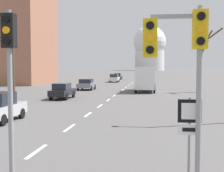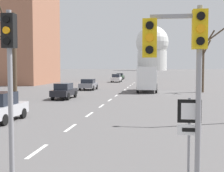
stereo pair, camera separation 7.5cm
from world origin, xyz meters
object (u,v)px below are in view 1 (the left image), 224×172
object	(u,v)px
sedan_far_left	(146,76)
sedan_distant_centre	(62,91)
route_sign_post	(189,127)
sedan_mid_centre	(114,78)
sedan_far_right	(0,107)
sedan_near_right	(118,76)
delivery_truck	(146,78)
traffic_signal_near_right	(182,53)
sedan_near_left	(86,84)

from	to	relation	value
sedan_far_left	sedan_distant_centre	distance (m)	45.41
route_sign_post	sedan_far_left	world-z (taller)	route_sign_post
sedan_mid_centre	sedan_far_right	bearing A→B (deg)	-90.76
sedan_near_right	delivery_truck	xyz separation A→B (m)	(7.84, -36.64, 0.91)
route_sign_post	delivery_truck	world-z (taller)	delivery_truck
sedan_near_right	sedan_far_left	distance (m)	7.22
sedan_far_right	sedan_distant_centre	size ratio (longest dim) A/B	0.92
traffic_signal_near_right	delivery_truck	distance (m)	31.54
sedan_near_right	delivery_truck	distance (m)	37.49
sedan_near_right	sedan_mid_centre	world-z (taller)	sedan_mid_centre
sedan_far_right	sedan_distant_centre	distance (m)	12.79
traffic_signal_near_right	sedan_far_left	xyz separation A→B (m)	(-2.64, 66.34, -2.62)
route_sign_post	sedan_distant_centre	bearing A→B (deg)	114.79
sedan_near_right	sedan_far_left	bearing A→B (deg)	-13.94
sedan_distant_centre	sedan_near_right	bearing A→B (deg)	90.05
sedan_far_left	sedan_far_right	distance (m)	58.06
sedan_near_left	sedan_far_right	distance (m)	24.53
route_sign_post	delivery_truck	xyz separation A→B (m)	(-2.03, 31.26, 0.10)
sedan_near_left	sedan_distant_centre	size ratio (longest dim) A/B	0.91
sedan_mid_centre	delivery_truck	distance (m)	24.30
sedan_mid_centre	sedan_distant_centre	xyz separation A→B (m)	(-0.80, -33.22, -0.03)
sedan_near_left	delivery_truck	xyz separation A→B (m)	(8.00, -1.77, 0.93)
sedan_near_left	sedan_far_left	bearing A→B (deg)	77.80
route_sign_post	sedan_near_right	distance (m)	68.62
sedan_mid_centre	sedan_distant_centre	size ratio (longest dim) A/B	1.04
sedan_near_right	sedan_mid_centre	xyz separation A→B (m)	(0.84, -13.39, 0.03)
sedan_far_right	delivery_truck	size ratio (longest dim) A/B	0.53
route_sign_post	sedan_far_left	distance (m)	66.23
sedan_near_right	sedan_near_left	bearing A→B (deg)	-90.26
delivery_truck	route_sign_post	bearing A→B (deg)	-86.28
sedan_near_right	sedan_mid_centre	size ratio (longest dim) A/B	0.96
delivery_truck	sedan_distant_centre	bearing A→B (deg)	-128.06
sedan_near_right	sedan_distant_centre	world-z (taller)	sedan_distant_centre
sedan_distant_centre	sedan_far_left	bearing A→B (deg)	81.18
sedan_far_left	sedan_distant_centre	xyz separation A→B (m)	(-6.97, -44.87, -0.08)
route_sign_post	sedan_far_left	xyz separation A→B (m)	(-2.87, 66.16, -0.73)
sedan_near_right	delivery_truck	world-z (taller)	delivery_truck
sedan_near_left	sedan_mid_centre	size ratio (longest dim) A/B	0.88
route_sign_post	sedan_distant_centre	size ratio (longest dim) A/B	0.56
sedan_near_right	delivery_truck	size ratio (longest dim) A/B	0.58
traffic_signal_near_right	sedan_near_left	bearing A→B (deg)	106.44
sedan_mid_centre	sedan_distant_centre	bearing A→B (deg)	-91.37
traffic_signal_near_right	sedan_near_right	size ratio (longest dim) A/B	1.11
sedan_far_left	route_sign_post	bearing A→B (deg)	-87.52
sedan_near_left	sedan_far_right	xyz separation A→B (m)	(0.38, -24.53, 0.06)
traffic_signal_near_right	delivery_truck	bearing A→B (deg)	93.28
sedan_mid_centre	sedan_near_left	bearing A→B (deg)	-92.64
sedan_near_left	route_sign_post	bearing A→B (deg)	-73.11
sedan_near_right	sedan_far_right	size ratio (longest dim) A/B	1.09
route_sign_post	sedan_mid_centre	world-z (taller)	route_sign_post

